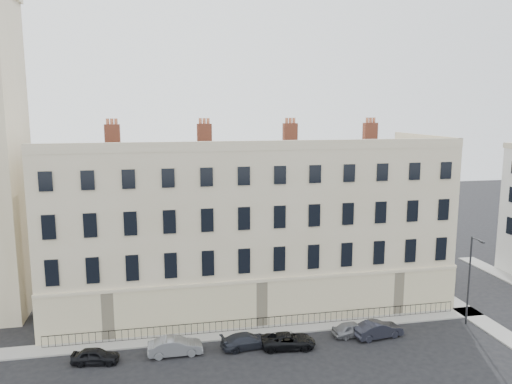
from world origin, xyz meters
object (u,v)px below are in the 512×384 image
at_px(car_c, 247,341).
at_px(car_a, 95,356).
at_px(car_f, 378,329).
at_px(car_e, 353,329).
at_px(streetlamp, 470,276).
at_px(car_d, 288,341).
at_px(car_b, 175,346).

bearing_deg(car_c, car_a, 82.98).
bearing_deg(car_f, car_e, 63.02).
relative_size(car_c, streetlamp, 0.52).
distance_m(car_c, car_f, 10.77).
bearing_deg(car_c, car_d, -109.24).
xyz_separation_m(car_b, car_c, (5.48, -0.00, -0.09)).
bearing_deg(car_c, car_f, -99.73).
bearing_deg(car_e, car_f, -114.22).
xyz_separation_m(car_a, car_b, (5.75, 0.14, 0.09)).
xyz_separation_m(car_a, streetlamp, (30.55, 0.48, 3.74)).
distance_m(car_e, car_f, 1.98).
relative_size(car_a, car_c, 0.84).
bearing_deg(car_b, streetlamp, -89.63).
distance_m(car_b, car_d, 8.68).
bearing_deg(streetlamp, car_a, 179.58).
xyz_separation_m(car_c, streetlamp, (19.32, 0.34, 3.73)).
bearing_deg(car_a, car_e, -80.61).
relative_size(car_b, car_c, 1.01).
bearing_deg(streetlamp, car_d, -177.81).
relative_size(car_f, streetlamp, 0.52).
height_order(car_a, car_f, car_f).
xyz_separation_m(car_e, streetlamp, (10.42, 0.07, 3.73)).
distance_m(car_a, car_d, 14.41).
bearing_deg(car_f, car_d, 84.29).
relative_size(car_c, car_f, 0.99).
xyz_separation_m(car_e, car_f, (1.87, -0.65, 0.08)).
height_order(car_a, streetlamp, streetlamp).
height_order(car_b, car_d, car_b).
height_order(car_a, car_d, car_d).
bearing_deg(car_e, streetlamp, -94.58).
bearing_deg(car_c, car_b, 82.24).
bearing_deg(car_b, car_f, -91.77).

